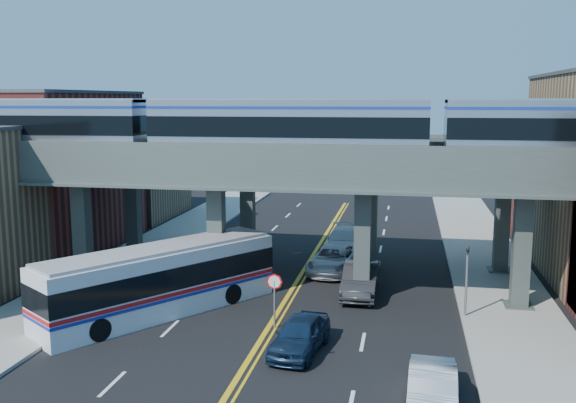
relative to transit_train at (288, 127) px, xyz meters
name	(u,v)px	position (x,y,z in m)	size (l,w,h in m)	color
ground	(253,352)	(0.02, -8.00, -9.18)	(120.00, 120.00, 0.00)	black
sidewalk_west	(109,274)	(-11.48, 2.00, -9.10)	(5.00, 70.00, 0.16)	gray
sidewalk_east	(502,295)	(11.52, 2.00, -9.10)	(5.00, 70.00, 0.16)	gray
building_west_b	(52,172)	(-18.48, 8.00, -3.68)	(8.00, 14.00, 11.00)	maroon
building_west_c	(130,173)	(-18.48, 21.00, -5.18)	(8.00, 10.00, 8.00)	#8F6B4A
building_east_c	(563,176)	(18.52, 21.00, -4.68)	(8.00, 10.00, 9.00)	maroon
elevated_viaduct_near	(288,178)	(0.02, 0.00, -2.71)	(52.00, 3.60, 7.40)	#414B47
elevated_viaduct_far	(308,165)	(0.02, 7.00, -2.71)	(52.00, 3.60, 7.40)	#414B47
transit_train	(288,127)	(0.00, 0.00, 0.00)	(45.08, 2.82, 3.29)	black
stop_sign	(275,292)	(0.32, -5.00, -7.42)	(0.76, 0.09, 2.63)	slate
traffic_signal	(467,273)	(9.22, -2.00, -6.88)	(0.15, 0.18, 4.10)	slate
transit_bus	(160,281)	(-5.71, -4.01, -7.50)	(9.59, 11.96, 3.26)	silver
car_lane_a	(300,335)	(1.96, -7.62, -8.42)	(1.81, 4.49, 1.53)	#10223C
car_lane_b	(360,280)	(3.88, 0.92, -8.32)	(1.83, 5.25, 1.73)	#272729
car_lane_c	(334,260)	(1.91, 5.32, -8.40)	(2.60, 5.64, 1.57)	silver
car_lane_d	(343,240)	(1.94, 10.66, -8.35)	(2.32, 5.71, 1.66)	#B4B4B9
car_parked_curb	(432,382)	(7.32, -11.34, -8.41)	(1.64, 4.69, 1.55)	#B7B6BB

